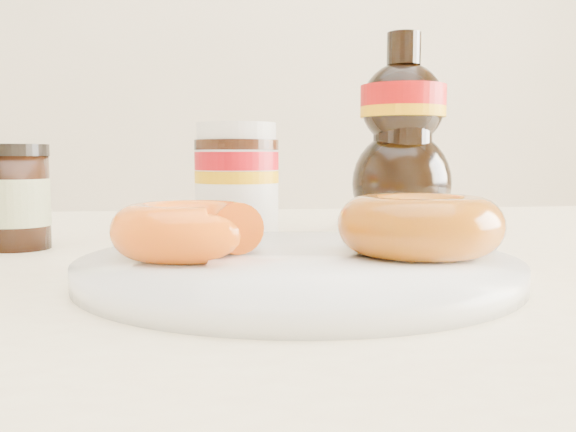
{
  "coord_description": "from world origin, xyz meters",
  "views": [
    {
      "loc": [
        -0.01,
        -0.37,
        0.83
      ],
      "look_at": [
        0.05,
        0.07,
        0.79
      ],
      "focal_mm": 40.0,
      "sensor_mm": 36.0,
      "label": 1
    }
  ],
  "objects": [
    {
      "name": "dining_table",
      "position": [
        0.0,
        0.1,
        0.67
      ],
      "size": [
        1.4,
        0.9,
        0.75
      ],
      "color": "#FFF0C2",
      "rests_on": "ground"
    },
    {
      "name": "plate",
      "position": [
        0.05,
        0.02,
        0.76
      ],
      "size": [
        0.27,
        0.27,
        0.01
      ],
      "color": "white",
      "rests_on": "dining_table"
    },
    {
      "name": "donut_bitten",
      "position": [
        -0.02,
        0.04,
        0.78
      ],
      "size": [
        0.11,
        0.11,
        0.03
      ],
      "primitive_type": "torus",
      "rotation": [
        0.0,
        0.0,
        0.14
      ],
      "color": "#EE490D",
      "rests_on": "plate"
    },
    {
      "name": "donut_whole",
      "position": [
        0.13,
        0.03,
        0.78
      ],
      "size": [
        0.11,
        0.11,
        0.04
      ],
      "primitive_type": "torus",
      "rotation": [
        0.0,
        0.0,
        -0.08
      ],
      "color": "#984D09",
      "rests_on": "plate"
    },
    {
      "name": "nutella_jar",
      "position": [
        0.02,
        0.21,
        0.81
      ],
      "size": [
        0.08,
        0.08,
        0.11
      ],
      "rotation": [
        0.0,
        0.0,
        -0.3
      ],
      "color": "white",
      "rests_on": "dining_table"
    },
    {
      "name": "syrup_bottle",
      "position": [
        0.19,
        0.27,
        0.85
      ],
      "size": [
        0.13,
        0.12,
        0.2
      ],
      "primitive_type": null,
      "rotation": [
        0.0,
        0.0,
        -0.39
      ],
      "color": "black",
      "rests_on": "dining_table"
    },
    {
      "name": "dark_jar",
      "position": [
        -0.16,
        0.18,
        0.79
      ],
      "size": [
        0.05,
        0.05,
        0.09
      ],
      "rotation": [
        0.0,
        0.0,
        -0.14
      ],
      "color": "black",
      "rests_on": "dining_table"
    }
  ]
}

